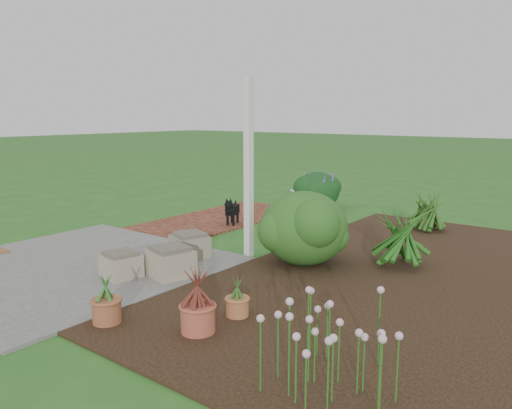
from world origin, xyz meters
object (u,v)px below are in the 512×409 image
Objects in this scene: black_dog at (232,209)px; evergreen_shrub at (304,226)px; cream_ceramic_urn at (298,199)px; stone_trough_near at (121,266)px.

evergreen_shrub reaches higher than black_dog.
black_dog is at bearing -92.40° from cream_ceramic_urn.
stone_trough_near is 1.05× the size of cream_ceramic_urn.
black_dog is 0.44× the size of evergreen_shrub.
cream_ceramic_urn is (-0.73, 5.13, 0.06)m from stone_trough_near.
cream_ceramic_urn is at bearing 123.89° from evergreen_shrub.
stone_trough_near is at bearing -81.85° from cream_ceramic_urn.
evergreen_shrub is at bearing 53.63° from stone_trough_near.
evergreen_shrub reaches higher than cream_ceramic_urn.
stone_trough_near is 0.35× the size of evergreen_shrub.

